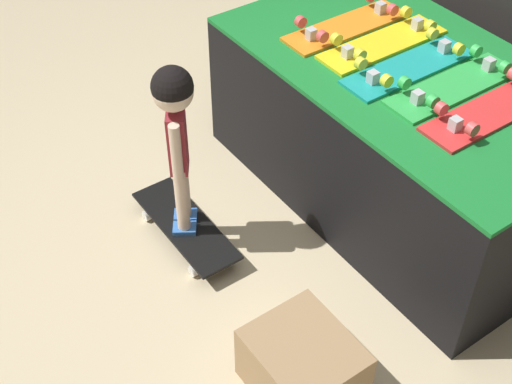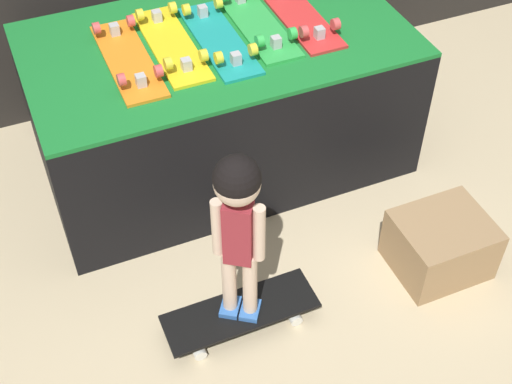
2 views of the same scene
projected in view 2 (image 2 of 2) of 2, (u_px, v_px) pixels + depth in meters
ground_plane at (275, 247)px, 3.26m from camera, size 16.00×16.00×0.00m
display_rack at (220, 101)px, 3.45m from camera, size 1.74×0.99×0.71m
skateboard_orange_on_rack at (128, 58)px, 3.06m from camera, size 0.19×0.63×0.09m
skateboard_yellow_on_rack at (171, 43)px, 3.14m from camera, size 0.19×0.63×0.09m
skateboard_teal_on_rack at (219, 38)px, 3.17m from camera, size 0.19×0.63×0.09m
skateboard_green_on_rack at (257, 23)px, 3.26m from camera, size 0.19×0.63×0.09m
skateboard_red_on_rack at (299, 14)px, 3.31m from camera, size 0.19×0.63×0.09m
skateboard_on_floor at (240, 313)px, 2.91m from camera, size 0.64×0.21×0.09m
child at (238, 212)px, 2.49m from camera, size 0.19×0.17×0.83m
storage_box at (440, 245)px, 3.10m from camera, size 0.40×0.34×0.26m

